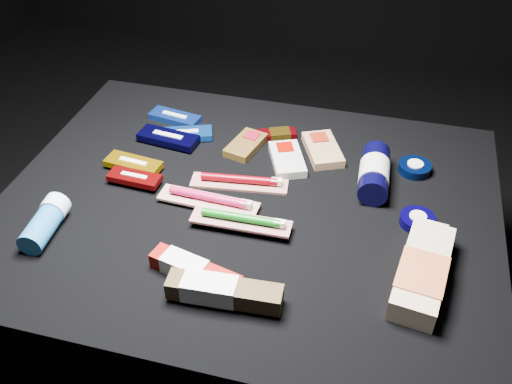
% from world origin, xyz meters
% --- Properties ---
extents(ground, '(3.00, 3.00, 0.00)m').
position_xyz_m(ground, '(0.00, 0.00, 0.00)').
color(ground, black).
rests_on(ground, ground).
extents(cloth_table, '(0.98, 0.78, 0.40)m').
position_xyz_m(cloth_table, '(0.00, 0.00, 0.20)').
color(cloth_table, black).
rests_on(cloth_table, ground).
extents(luna_bar_0, '(0.13, 0.07, 0.02)m').
position_xyz_m(luna_bar_0, '(-0.25, 0.25, 0.41)').
color(luna_bar_0, '#1539A2').
rests_on(luna_bar_0, cloth_table).
extents(luna_bar_1, '(0.14, 0.09, 0.02)m').
position_xyz_m(luna_bar_1, '(-0.20, 0.18, 0.41)').
color(luna_bar_1, '#1449A6').
rests_on(luna_bar_1, cloth_table).
extents(luna_bar_2, '(0.14, 0.07, 0.02)m').
position_xyz_m(luna_bar_2, '(-0.23, 0.15, 0.41)').
color(luna_bar_2, black).
rests_on(luna_bar_2, cloth_table).
extents(luna_bar_3, '(0.13, 0.06, 0.02)m').
position_xyz_m(luna_bar_3, '(-0.26, 0.04, 0.41)').
color(luna_bar_3, '#AF7F07').
rests_on(luna_bar_3, cloth_table).
extents(luna_bar_4, '(0.11, 0.05, 0.01)m').
position_xyz_m(luna_bar_4, '(-0.24, -0.00, 0.42)').
color(luna_bar_4, maroon).
rests_on(luna_bar_4, cloth_table).
extents(clif_bar_0, '(0.08, 0.12, 0.02)m').
position_xyz_m(clif_bar_0, '(-0.05, 0.18, 0.41)').
color(clif_bar_0, '#4C3614').
rests_on(clif_bar_0, cloth_table).
extents(clif_bar_1, '(0.10, 0.13, 0.02)m').
position_xyz_m(clif_bar_1, '(0.05, 0.15, 0.41)').
color(clif_bar_1, '#B1B0A9').
rests_on(clif_bar_1, cloth_table).
extents(clif_bar_2, '(0.11, 0.14, 0.02)m').
position_xyz_m(clif_bar_2, '(0.11, 0.21, 0.41)').
color(clif_bar_2, '#9E754F').
rests_on(clif_bar_2, cloth_table).
extents(power_bar, '(0.12, 0.07, 0.01)m').
position_xyz_m(power_bar, '(-0.00, 0.24, 0.41)').
color(power_bar, '#6E040C').
rests_on(power_bar, cloth_table).
extents(lotion_bottle, '(0.07, 0.19, 0.06)m').
position_xyz_m(lotion_bottle, '(0.24, 0.12, 0.43)').
color(lotion_bottle, black).
rests_on(lotion_bottle, cloth_table).
extents(cream_tin_upper, '(0.07, 0.07, 0.02)m').
position_xyz_m(cream_tin_upper, '(0.32, 0.19, 0.41)').
color(cream_tin_upper, black).
rests_on(cream_tin_upper, cloth_table).
extents(cream_tin_lower, '(0.07, 0.07, 0.02)m').
position_xyz_m(cream_tin_lower, '(0.33, 0.02, 0.41)').
color(cream_tin_lower, black).
rests_on(cream_tin_lower, cloth_table).
extents(bodywash_bottle, '(0.10, 0.23, 0.05)m').
position_xyz_m(bodywash_bottle, '(0.34, -0.13, 0.42)').
color(bodywash_bottle, beige).
rests_on(bodywash_bottle, cloth_table).
extents(deodorant_stick, '(0.06, 0.12, 0.05)m').
position_xyz_m(deodorant_stick, '(-0.34, -0.18, 0.42)').
color(deodorant_stick, '#1E69A8').
rests_on(deodorant_stick, cloth_table).
extents(toothbrush_pack_0, '(0.20, 0.07, 0.02)m').
position_xyz_m(toothbrush_pack_0, '(-0.03, 0.05, 0.41)').
color(toothbrush_pack_0, '#ABA39F').
rests_on(toothbrush_pack_0, cloth_table).
extents(toothbrush_pack_1, '(0.20, 0.06, 0.02)m').
position_xyz_m(toothbrush_pack_1, '(-0.07, -0.03, 0.42)').
color(toothbrush_pack_1, silver).
rests_on(toothbrush_pack_1, cloth_table).
extents(toothbrush_pack_2, '(0.19, 0.05, 0.02)m').
position_xyz_m(toothbrush_pack_2, '(0.01, -0.08, 0.42)').
color(toothbrush_pack_2, '#B5AFAA').
rests_on(toothbrush_pack_2, cloth_table).
extents(toothpaste_carton_red, '(0.17, 0.08, 0.03)m').
position_xyz_m(toothpaste_carton_red, '(-0.04, -0.21, 0.42)').
color(toothpaste_carton_red, '#830A04').
rests_on(toothpaste_carton_red, cloth_table).
extents(toothpaste_carton_green, '(0.19, 0.05, 0.04)m').
position_xyz_m(toothpaste_carton_green, '(0.02, -0.25, 0.42)').
color(toothpaste_carton_green, '#3D2C14').
rests_on(toothpaste_carton_green, cloth_table).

